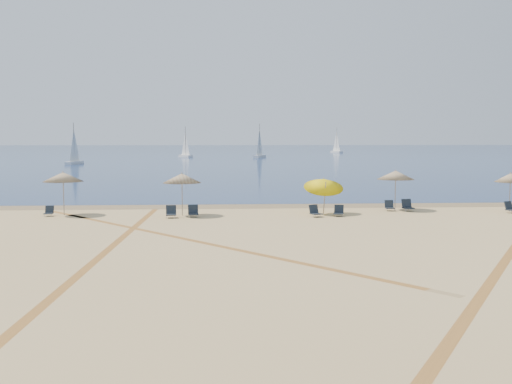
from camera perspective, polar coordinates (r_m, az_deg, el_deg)
ground at (r=15.35m, az=4.46°, el=-11.66°), size 160.00×160.00×0.00m
ocean at (r=239.60m, az=-2.88°, el=4.13°), size 500.00×500.00×0.00m
wet_sand at (r=38.86m, az=-0.35°, el=-1.37°), size 500.00×500.00×0.00m
umbrella_1 at (r=35.88m, az=-18.37°, el=1.41°), size 2.33×2.33×2.59m
umbrella_2 at (r=34.12m, az=-7.27°, el=1.35°), size 2.24×2.24×2.53m
umbrella_3 at (r=34.73m, az=6.65°, el=0.86°), size 2.35×2.39×2.53m
umbrella_4 at (r=37.59m, az=13.51°, el=1.63°), size 2.32×2.32×2.54m
umbrella_5 at (r=39.01m, az=23.65°, el=1.29°), size 1.88×1.88×2.43m
chair_1 at (r=35.86m, az=-19.61°, el=-1.82°), size 0.50×0.58×0.59m
chair_2 at (r=33.39m, az=-8.31°, el=-1.98°), size 0.64×0.73×0.70m
chair_3 at (r=33.54m, az=-6.17°, el=-1.93°), size 0.63×0.73×0.70m
chair_4 at (r=33.59m, az=5.80°, el=-1.92°), size 0.79×0.84×0.69m
chair_5 at (r=33.98m, az=8.10°, el=-1.89°), size 0.70×0.77×0.66m
chair_6 at (r=37.22m, az=12.94°, el=-1.36°), size 0.57×0.66×0.65m
chair_7 at (r=37.26m, az=14.62°, el=-1.32°), size 0.70×0.79×0.74m
chair_8 at (r=38.44m, az=23.64°, el=-1.43°), size 0.79×0.84×0.69m
sailboat_0 at (r=145.03m, az=-6.92°, el=4.31°), size 3.82×4.99×7.58m
sailboat_1 at (r=140.64m, az=0.35°, el=4.39°), size 3.48×5.59×8.18m
sailboat_2 at (r=108.10m, az=-17.37°, el=3.78°), size 2.25×5.09×7.35m
sailboat_3 at (r=193.42m, az=7.89°, el=4.57°), size 3.26×5.65×8.21m
tire_tracks at (r=24.43m, az=-0.42°, el=-5.29°), size 53.10×45.73×0.00m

